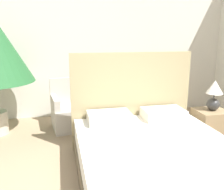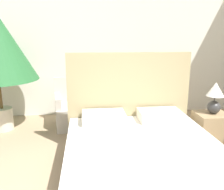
{
  "view_description": "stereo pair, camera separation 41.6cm",
  "coord_description": "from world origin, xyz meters",
  "px_view_note": "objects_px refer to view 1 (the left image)",
  "views": [
    {
      "loc": [
        -0.84,
        -1.26,
        1.69
      ],
      "look_at": [
        0.01,
        2.69,
        0.69
      ],
      "focal_mm": 40.0,
      "sensor_mm": 36.0,
      "label": 1
    },
    {
      "loc": [
        -0.43,
        -1.33,
        1.69
      ],
      "look_at": [
        0.01,
        2.69,
        0.69
      ],
      "focal_mm": 40.0,
      "sensor_mm": 36.0,
      "label": 2
    }
  ],
  "objects_px": {
    "side_table": "(96,115)",
    "armchair_near_window_right": "(120,110)",
    "nightstand": "(210,128)",
    "bed": "(154,156)",
    "armchair_near_window_left": "(71,113)",
    "table_lamp": "(214,93)"
  },
  "relations": [
    {
      "from": "bed",
      "to": "nightstand",
      "type": "bearing_deg",
      "value": 30.61
    },
    {
      "from": "armchair_near_window_left",
      "to": "table_lamp",
      "type": "relative_size",
      "value": 1.92
    },
    {
      "from": "bed",
      "to": "armchair_near_window_right",
      "type": "xyz_separation_m",
      "value": [
        0.06,
        1.91,
        -0.02
      ]
    },
    {
      "from": "armchair_near_window_right",
      "to": "table_lamp",
      "type": "distance_m",
      "value": 1.75
    },
    {
      "from": "nightstand",
      "to": "bed",
      "type": "bearing_deg",
      "value": -149.39
    },
    {
      "from": "armchair_near_window_left",
      "to": "nightstand",
      "type": "height_order",
      "value": "armchair_near_window_left"
    },
    {
      "from": "bed",
      "to": "nightstand",
      "type": "relative_size",
      "value": 3.84
    },
    {
      "from": "side_table",
      "to": "armchair_near_window_right",
      "type": "bearing_deg",
      "value": 2.43
    },
    {
      "from": "nightstand",
      "to": "side_table",
      "type": "xyz_separation_m",
      "value": [
        -1.59,
        1.19,
        -0.07
      ]
    },
    {
      "from": "armchair_near_window_right",
      "to": "nightstand",
      "type": "distance_m",
      "value": 1.65
    },
    {
      "from": "armchair_near_window_right",
      "to": "nightstand",
      "type": "bearing_deg",
      "value": -44.12
    },
    {
      "from": "armchair_near_window_right",
      "to": "armchair_near_window_left",
      "type": "bearing_deg",
      "value": -177.22
    },
    {
      "from": "armchair_near_window_left",
      "to": "armchair_near_window_right",
      "type": "height_order",
      "value": "same"
    },
    {
      "from": "armchair_near_window_left",
      "to": "nightstand",
      "type": "bearing_deg",
      "value": -37.9
    },
    {
      "from": "nightstand",
      "to": "side_table",
      "type": "height_order",
      "value": "nightstand"
    },
    {
      "from": "armchair_near_window_left",
      "to": "side_table",
      "type": "xyz_separation_m",
      "value": [
        0.47,
        -0.02,
        -0.06
      ]
    },
    {
      "from": "table_lamp",
      "to": "nightstand",
      "type": "bearing_deg",
      "value": 175.81
    },
    {
      "from": "armchair_near_window_left",
      "to": "table_lamp",
      "type": "height_order",
      "value": "table_lamp"
    },
    {
      "from": "armchair_near_window_right",
      "to": "nightstand",
      "type": "xyz_separation_m",
      "value": [
        1.13,
        -1.21,
        0.01
      ]
    },
    {
      "from": "bed",
      "to": "side_table",
      "type": "height_order",
      "value": "bed"
    },
    {
      "from": "armchair_near_window_right",
      "to": "table_lamp",
      "type": "relative_size",
      "value": 1.92
    },
    {
      "from": "bed",
      "to": "armchair_near_window_left",
      "type": "height_order",
      "value": "bed"
    }
  ]
}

